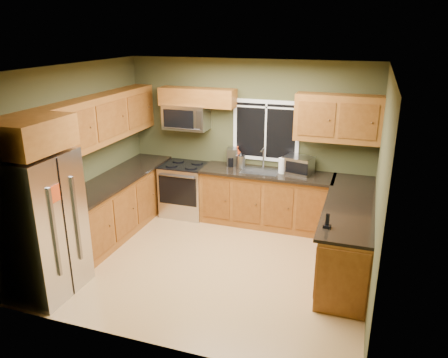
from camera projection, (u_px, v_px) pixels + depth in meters
The scene contains 28 objects.
floor at pixel (213, 262), 6.22m from camera, with size 4.20×4.20×0.00m, color tan.
ceiling at pixel (211, 68), 5.33m from camera, with size 4.20×4.20×0.00m, color white.
back_wall at pixel (248, 141), 7.39m from camera, with size 4.20×4.20×0.00m, color #404124.
front_wall at pixel (148, 229), 4.17m from camera, with size 4.20×4.20×0.00m, color #404124.
left_wall at pixel (78, 158), 6.41m from camera, with size 3.60×3.60×0.00m, color #404124.
right_wall at pixel (379, 190), 5.15m from camera, with size 3.60×3.60×0.00m, color #404124.
window at pixel (266, 131), 7.22m from camera, with size 1.12×0.03×1.02m.
base_cabinets_left at pixel (118, 205), 7.04m from camera, with size 0.60×2.65×0.90m, color brown.
countertop_left at pixel (117, 178), 6.88m from camera, with size 0.65×2.65×0.04m, color black.
base_cabinets_back at pixel (267, 199), 7.29m from camera, with size 2.17×0.60×0.90m, color brown.
countertop_back at pixel (267, 173), 7.12m from camera, with size 2.17×0.65×0.04m, color black.
base_cabinets_peninsula at pixel (348, 236), 6.02m from camera, with size 0.60×2.52×0.90m.
countertop_peninsula at pixel (350, 204), 5.88m from camera, with size 0.65×2.50×0.04m, color black.
upper_cabinets_left at pixel (103, 119), 6.62m from camera, with size 0.33×2.65×0.72m, color brown.
upper_cabinets_back_left at pixel (197, 97), 7.26m from camera, with size 1.30×0.33×0.30m, color brown.
upper_cabinets_back_right at pixel (338, 118), 6.64m from camera, with size 1.30×0.33×0.72m, color brown.
upper_cabinet_over_fridge at pixel (27, 134), 4.91m from camera, with size 0.72×0.90×0.38m, color brown.
refrigerator at pixel (41, 225), 5.28m from camera, with size 0.74×0.90×1.80m.
range at pixel (185, 189), 7.70m from camera, with size 0.76×0.69×0.94m.
microwave at pixel (186, 117), 7.41m from camera, with size 0.76×0.41×0.42m.
sink at pixel (261, 170), 7.16m from camera, with size 0.60×0.42×0.36m.
toaster_oven at pixel (298, 165), 7.00m from camera, with size 0.51×0.44×0.28m.
coffee_maker at pixel (232, 157), 7.41m from camera, with size 0.23×0.28×0.30m.
kettle at pixel (241, 161), 7.25m from camera, with size 0.16×0.16×0.28m.
paper_towel_roll at pixel (282, 166), 7.01m from camera, with size 0.13×0.13×0.28m.
soap_bottle_a at pixel (237, 156), 7.39m from camera, with size 0.13×0.13×0.33m, color #DA4214.
soap_bottle_b at pixel (285, 168), 7.02m from camera, with size 0.08×0.08×0.18m, color white.
cordless_phone at pixel (327, 223), 5.12m from camera, with size 0.09×0.09×0.18m.
Camera 1 is at (1.89, -5.15, 3.17)m, focal length 35.00 mm.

